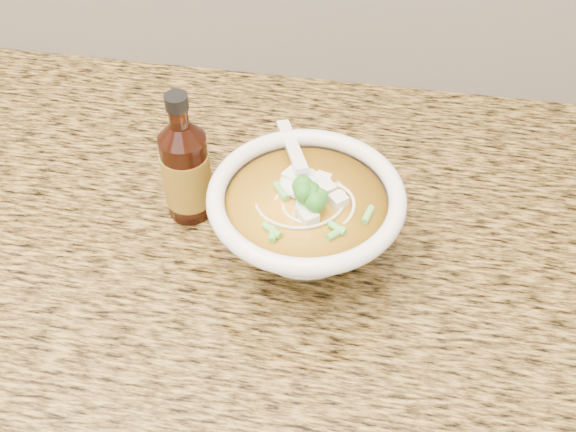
# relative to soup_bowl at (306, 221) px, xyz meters

# --- Properties ---
(cabinet) EXTENTS (4.00, 0.65, 0.86)m
(cabinet) POSITION_rel_soup_bowl_xyz_m (-0.39, 0.03, -0.52)
(cabinet) COLOR #331D0F
(cabinet) RESTS_ON ground
(counter_slab) EXTENTS (4.00, 0.68, 0.04)m
(counter_slab) POSITION_rel_soup_bowl_xyz_m (-0.39, 0.03, -0.07)
(counter_slab) COLOR olive
(counter_slab) RESTS_ON cabinet
(soup_bowl) EXTENTS (0.22, 0.24, 0.12)m
(soup_bowl) POSITION_rel_soup_bowl_xyz_m (0.00, 0.00, 0.00)
(soup_bowl) COLOR white
(soup_bowl) RESTS_ON counter_slab
(hot_sauce_bottle) EXTENTS (0.06, 0.06, 0.17)m
(hot_sauce_bottle) POSITION_rel_soup_bowl_xyz_m (-0.15, 0.04, 0.01)
(hot_sauce_bottle) COLOR #341007
(hot_sauce_bottle) RESTS_ON counter_slab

